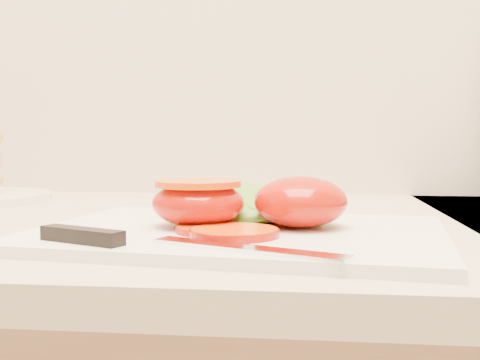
# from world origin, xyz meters

# --- Properties ---
(cutting_board) EXTENTS (0.41, 0.32, 0.01)m
(cutting_board) POSITION_xyz_m (-0.06, 1.54, 0.94)
(cutting_board) COLOR white
(cutting_board) RESTS_ON counter
(tomato_half_dome) EXTENTS (0.09, 0.09, 0.05)m
(tomato_half_dome) POSITION_xyz_m (-0.01, 1.55, 0.96)
(tomato_half_dome) COLOR red
(tomato_half_dome) RESTS_ON cutting_board
(tomato_half_cut) EXTENTS (0.09, 0.09, 0.04)m
(tomato_half_cut) POSITION_xyz_m (-0.10, 1.55, 0.96)
(tomato_half_cut) COLOR red
(tomato_half_cut) RESTS_ON cutting_board
(tomato_slice_0) EXTENTS (0.08, 0.08, 0.01)m
(tomato_slice_0) POSITION_xyz_m (-0.06, 1.49, 0.94)
(tomato_slice_0) COLOR orange
(tomato_slice_0) RESTS_ON cutting_board
(tomato_slice_1) EXTENTS (0.07, 0.07, 0.01)m
(tomato_slice_1) POSITION_xyz_m (-0.08, 1.52, 0.94)
(tomato_slice_1) COLOR orange
(tomato_slice_1) RESTS_ON cutting_board
(lettuce_leaf_0) EXTENTS (0.19, 0.16, 0.03)m
(lettuce_leaf_0) POSITION_xyz_m (-0.07, 1.62, 0.96)
(lettuce_leaf_0) COLOR #62B830
(lettuce_leaf_0) RESTS_ON cutting_board
(lettuce_leaf_1) EXTENTS (0.15, 0.15, 0.03)m
(lettuce_leaf_1) POSITION_xyz_m (-0.02, 1.62, 0.95)
(lettuce_leaf_1) COLOR #62B830
(lettuce_leaf_1) RESTS_ON cutting_board
(knife) EXTENTS (0.25, 0.09, 0.01)m
(knife) POSITION_xyz_m (-0.13, 1.44, 0.94)
(knife) COLOR silver
(knife) RESTS_ON cutting_board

